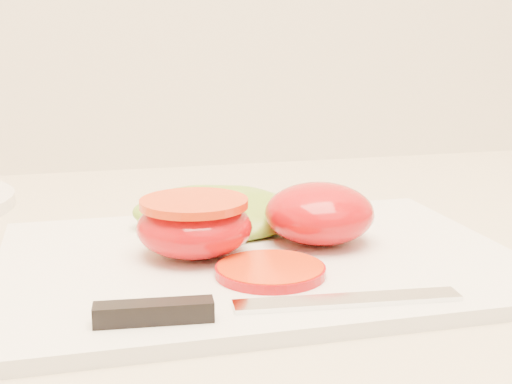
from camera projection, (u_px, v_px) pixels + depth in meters
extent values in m
cube|color=silver|center=(259.00, 261.00, 0.53)|extent=(0.38, 0.27, 0.01)
ellipsoid|color=#B40506|center=(319.00, 213.00, 0.55)|extent=(0.08, 0.08, 0.05)
ellipsoid|color=#B40506|center=(194.00, 227.00, 0.52)|extent=(0.08, 0.08, 0.04)
cylinder|color=red|center=(194.00, 203.00, 0.51)|extent=(0.08, 0.08, 0.01)
cylinder|color=red|center=(270.00, 271.00, 0.48)|extent=(0.07, 0.07, 0.01)
cylinder|color=red|center=(266.00, 272.00, 0.48)|extent=(0.06, 0.06, 0.01)
ellipsoid|color=#7DA52B|center=(218.00, 212.00, 0.59)|extent=(0.16, 0.13, 0.03)
cube|color=silver|center=(348.00, 300.00, 0.43)|extent=(0.14, 0.03, 0.00)
cube|color=black|center=(154.00, 312.00, 0.40)|extent=(0.07, 0.02, 0.01)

